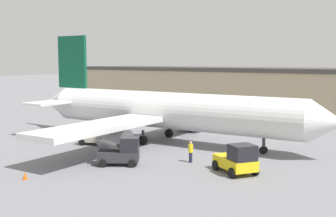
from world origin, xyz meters
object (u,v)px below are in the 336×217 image
Objects in this scene: belt_loader_truck at (122,152)px; safety_cone_far at (25,176)px; ground_crew_worker at (191,151)px; pushback_tug at (237,160)px; baggage_tug at (99,135)px; airplane at (160,110)px.

belt_loader_truck reaches higher than safety_cone_far.
ground_crew_worker is 4.73m from pushback_tug.
safety_cone_far is at bearing -106.00° from pushback_tug.
ground_crew_worker is 5.59m from belt_loader_truck.
pushback_tug is (8.37, 3.67, 0.02)m from belt_loader_truck.
baggage_tug is 16.11m from pushback_tug.
airplane is at bearing -16.31° from ground_crew_worker.
pushback_tug is 7.21× the size of safety_cone_far.
belt_loader_truck is (4.25, -9.49, -2.16)m from airplane.
belt_loader_truck is (7.73, -4.29, 0.06)m from baggage_tug.
ground_crew_worker is (7.91, -5.27, -2.28)m from airplane.
airplane is 20.19× the size of ground_crew_worker.
baggage_tug is at bearing 16.96° from ground_crew_worker.
belt_loader_truck is 7.59m from safety_cone_far.
pushback_tug is at bearing -169.26° from ground_crew_worker.
ground_crew_worker is at bearing -41.34° from airplane.
safety_cone_far is (5.60, -11.54, -0.71)m from baggage_tug.
ground_crew_worker reaches higher than safety_cone_far.
safety_cone_far is (-2.13, -7.24, -0.77)m from belt_loader_truck.
belt_loader_truck is at bearing -53.31° from baggage_tug.
airplane is 9.51× the size of baggage_tug.
belt_loader_truck is at bearing 73.62° from safety_cone_far.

